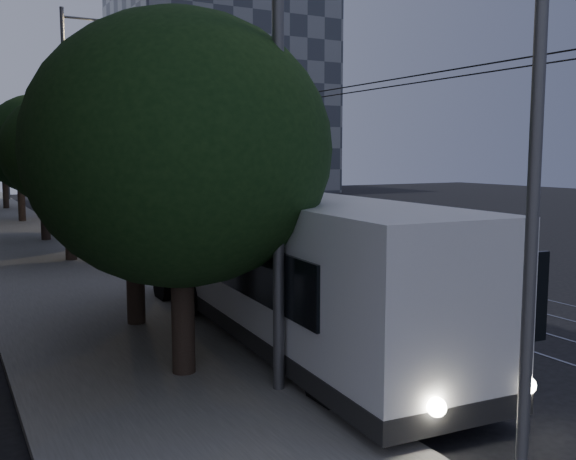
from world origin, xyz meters
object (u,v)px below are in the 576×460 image
at_px(trolleybus, 277,262).
at_px(streetlamp_far, 74,104).
at_px(streetlamp_near, 299,76).
at_px(car_white_b, 95,215).
at_px(pickup_silver, 149,248).
at_px(car_white_c, 82,208).
at_px(car_white_d, 58,205).
at_px(car_white_a, 98,229).

height_order(trolleybus, streetlamp_far, streetlamp_far).
height_order(streetlamp_near, streetlamp_far, streetlamp_far).
height_order(car_white_b, streetlamp_near, streetlamp_near).
xyz_separation_m(pickup_silver, car_white_b, (1.01, 14.65, 0.04)).
bearing_deg(car_white_b, pickup_silver, -103.55).
relative_size(car_white_c, streetlamp_far, 0.41).
relative_size(pickup_silver, car_white_b, 0.99).
height_order(pickup_silver, streetlamp_near, streetlamp_near).
bearing_deg(car_white_d, car_white_a, -78.91).
bearing_deg(car_white_c, trolleybus, -76.30).
distance_m(pickup_silver, streetlamp_near, 14.90).
bearing_deg(streetlamp_near, streetlamp_far, 88.50).
height_order(car_white_d, streetlamp_far, streetlamp_far).
bearing_deg(pickup_silver, streetlamp_far, 90.27).
bearing_deg(trolleybus, car_white_c, 90.97).
height_order(car_white_b, car_white_d, car_white_b).
distance_m(trolleybus, streetlamp_far, 21.38).
xyz_separation_m(car_white_a, streetlamp_near, (-1.18, -22.25, 4.98)).
bearing_deg(streetlamp_far, car_white_a, -73.15).
relative_size(pickup_silver, car_white_d, 1.25).
height_order(trolleybus, car_white_b, trolleybus).
height_order(car_white_b, car_white_c, car_white_c).
relative_size(car_white_a, car_white_b, 0.71).
bearing_deg(pickup_silver, streetlamp_near, -99.49).
bearing_deg(car_white_d, car_white_b, -73.39).
xyz_separation_m(car_white_c, streetlamp_near, (-2.66, -34.03, 4.85)).
bearing_deg(streetlamp_near, trolleybus, 68.60).
distance_m(pickup_silver, car_white_c, 20.06).
height_order(trolleybus, car_white_d, trolleybus).
bearing_deg(car_white_c, car_white_b, -76.75).
bearing_deg(pickup_silver, car_white_c, 82.39).
height_order(car_white_a, car_white_d, car_white_d).
relative_size(streetlamp_near, streetlamp_far, 0.81).
height_order(pickup_silver, car_white_b, car_white_b).
height_order(pickup_silver, car_white_c, car_white_c).
height_order(car_white_b, streetlamp_far, streetlamp_far).
distance_m(car_white_a, streetlamp_near, 22.83).
xyz_separation_m(car_white_a, car_white_c, (1.47, 11.78, 0.13)).
xyz_separation_m(streetlamp_near, streetlamp_far, (0.63, 24.07, 1.20)).
bearing_deg(car_white_d, car_white_c, -65.81).
relative_size(car_white_d, streetlamp_near, 0.45).
relative_size(trolleybus, car_white_a, 3.47).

